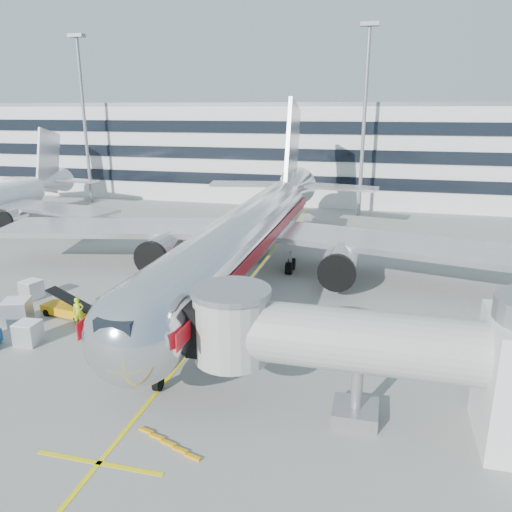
% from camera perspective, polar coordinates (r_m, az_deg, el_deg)
% --- Properties ---
extents(ground, '(180.00, 180.00, 0.00)m').
position_cam_1_polar(ground, '(35.02, -5.52, -8.36)').
color(ground, gray).
rests_on(ground, ground).
extents(lead_in_line, '(0.25, 70.00, 0.01)m').
position_cam_1_polar(lead_in_line, '(43.86, -1.14, -3.05)').
color(lead_in_line, yellow).
rests_on(lead_in_line, ground).
extents(stop_bar, '(6.00, 0.25, 0.01)m').
position_cam_1_polar(stop_bar, '(24.23, -17.50, -21.64)').
color(stop_bar, yellow).
rests_on(stop_bar, ground).
extents(main_jet, '(50.95, 48.70, 16.06)m').
position_cam_1_polar(main_jet, '(44.24, -0.58, 2.84)').
color(main_jet, silver).
rests_on(main_jet, ground).
extents(jet_bridge, '(17.80, 4.50, 7.00)m').
position_cam_1_polar(jet_bridge, '(24.39, 15.74, -10.45)').
color(jet_bridge, silver).
rests_on(jet_bridge, ground).
extents(terminal, '(150.00, 24.25, 15.60)m').
position_cam_1_polar(terminal, '(88.74, 7.22, 11.91)').
color(terminal, silver).
rests_on(terminal, ground).
extents(light_mast_west, '(2.40, 1.20, 25.45)m').
position_cam_1_polar(light_mast_west, '(85.31, -19.15, 15.76)').
color(light_mast_west, gray).
rests_on(light_mast_west, ground).
extents(light_mast_centre, '(2.40, 1.20, 25.45)m').
position_cam_1_polar(light_mast_centre, '(71.90, 12.34, 16.29)').
color(light_mast_centre, gray).
rests_on(light_mast_centre, ground).
extents(belt_loader, '(4.28, 2.08, 2.00)m').
position_cam_1_polar(belt_loader, '(39.29, -20.71, -5.67)').
color(belt_loader, orange).
rests_on(belt_loader, ground).
extents(cargo_container_left, '(1.70, 1.70, 1.49)m').
position_cam_1_polar(cargo_container_left, '(43.93, -24.27, -3.51)').
color(cargo_container_left, silver).
rests_on(cargo_container_left, ground).
extents(cargo_container_right, '(2.18, 2.18, 1.80)m').
position_cam_1_polar(cargo_container_right, '(39.22, -25.62, -5.77)').
color(cargo_container_right, silver).
rests_on(cargo_container_right, ground).
extents(cargo_container_front, '(1.49, 1.49, 1.49)m').
position_cam_1_polar(cargo_container_front, '(35.77, -24.61, -8.01)').
color(cargo_container_front, silver).
rests_on(cargo_container_front, ground).
extents(ramp_worker, '(0.88, 0.87, 2.05)m').
position_cam_1_polar(ramp_worker, '(37.23, -19.64, -6.03)').
color(ramp_worker, '#B9E017').
rests_on(ramp_worker, ground).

